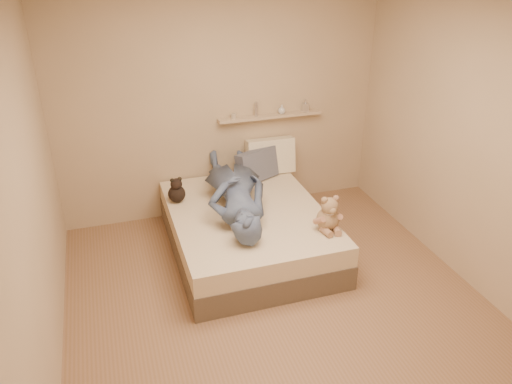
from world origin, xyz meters
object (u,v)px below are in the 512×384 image
object	(u,v)px
game_console	(247,228)
person	(235,190)
pillow_cream	(270,156)
dark_plush	(177,191)
bed	(248,231)
teddy_bear	(329,216)
pillow_grey	(257,165)
wall_shelf	(270,116)

from	to	relation	value
game_console	person	xyz separation A→B (m)	(0.08, 0.65, 0.05)
pillow_cream	person	bearing A→B (deg)	-130.96
dark_plush	bed	bearing A→B (deg)	-33.60
bed	pillow_cream	bearing A→B (deg)	57.37
teddy_bear	dark_plush	distance (m)	1.59
dark_plush	pillow_grey	distance (m)	0.99
bed	pillow_grey	distance (m)	0.86
pillow_cream	wall_shelf	size ratio (longest dim) A/B	0.46
game_console	pillow_cream	xyz separation A→B (m)	(0.70, 1.37, 0.06)
pillow_cream	wall_shelf	bearing A→B (deg)	76.82
teddy_bear	person	xyz separation A→B (m)	(-0.71, 0.68, 0.05)
game_console	person	distance (m)	0.66
person	teddy_bear	bearing A→B (deg)	143.96
dark_plush	teddy_bear	bearing A→B (deg)	-38.45
teddy_bear	pillow_grey	bearing A→B (deg)	102.93
pillow_cream	wall_shelf	distance (m)	0.46
game_console	person	bearing A→B (deg)	83.27
game_console	teddy_bear	size ratio (longest dim) A/B	0.48
game_console	wall_shelf	xyz separation A→B (m)	(0.72, 1.45, 0.51)
bed	teddy_bear	size ratio (longest dim) A/B	5.34
pillow_cream	pillow_grey	xyz separation A→B (m)	(-0.21, -0.14, -0.03)
pillow_cream	person	size ratio (longest dim) A/B	0.34
bed	pillow_grey	world-z (taller)	pillow_grey
teddy_bear	wall_shelf	distance (m)	1.56
dark_plush	wall_shelf	distance (m)	1.38
game_console	pillow_cream	distance (m)	1.54
dark_plush	person	xyz separation A→B (m)	(0.54, -0.31, 0.08)
person	pillow_cream	bearing A→B (deg)	-123.04
teddy_bear	dark_plush	xyz separation A→B (m)	(-1.24, 0.99, -0.03)
teddy_bear	pillow_grey	size ratio (longest dim) A/B	0.71
game_console	teddy_bear	bearing A→B (deg)	-2.14
dark_plush	pillow_cream	distance (m)	1.24
teddy_bear	wall_shelf	world-z (taller)	wall_shelf
wall_shelf	dark_plush	bearing A→B (deg)	-157.46
pillow_cream	pillow_grey	size ratio (longest dim) A/B	1.10
pillow_cream	person	distance (m)	0.95
dark_plush	pillow_cream	bearing A→B (deg)	19.48
pillow_grey	teddy_bear	bearing A→B (deg)	-77.07
person	bed	bearing A→B (deg)	137.50
bed	dark_plush	world-z (taller)	dark_plush
game_console	pillow_grey	world-z (taller)	pillow_grey
wall_shelf	pillow_grey	bearing A→B (deg)	-135.89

